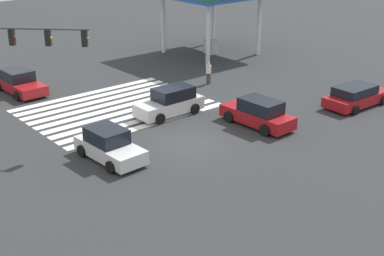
% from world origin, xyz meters
% --- Properties ---
extents(ground_plane, '(113.21, 113.21, 0.00)m').
position_xyz_m(ground_plane, '(0.00, 0.00, 0.00)').
color(ground_plane, '#2B2D30').
extents(crosswalk_markings, '(11.50, 8.20, 0.01)m').
position_xyz_m(crosswalk_markings, '(0.00, -7.56, 0.00)').
color(crosswalk_markings, silver).
rests_on(crosswalk_markings, ground_plane).
extents(traffic_signal_mast, '(4.35, 4.35, 6.43)m').
position_xyz_m(traffic_signal_mast, '(6.50, -6.50, 4.76)').
color(traffic_signal_mast, '#47474C').
rests_on(traffic_signal_mast, ground_plane).
extents(car_0, '(2.07, 4.68, 1.66)m').
position_xyz_m(car_0, '(-4.69, 0.50, 0.77)').
color(car_0, maroon).
rests_on(car_0, ground_plane).
extents(car_1, '(2.24, 4.84, 1.58)m').
position_xyz_m(car_1, '(3.43, -14.71, 0.72)').
color(car_1, maroon).
rests_on(car_1, ground_plane).
extents(car_2, '(4.40, 1.98, 1.73)m').
position_xyz_m(car_2, '(-1.88, -4.32, 0.81)').
color(car_2, silver).
rests_on(car_2, ground_plane).
extents(car_3, '(2.15, 4.27, 1.62)m').
position_xyz_m(car_3, '(4.52, -1.19, 0.74)').
color(car_3, silver).
rests_on(car_3, ground_plane).
extents(car_4, '(4.94, 2.32, 1.40)m').
position_xyz_m(car_4, '(-12.17, 2.20, 0.67)').
color(car_4, maroon).
rests_on(car_4, ground_plane).
extents(pedestrian, '(0.41, 0.41, 1.62)m').
position_xyz_m(pedestrian, '(-8.05, -7.65, 0.90)').
color(pedestrian, '#38383D').
rests_on(pedestrian, ground_plane).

